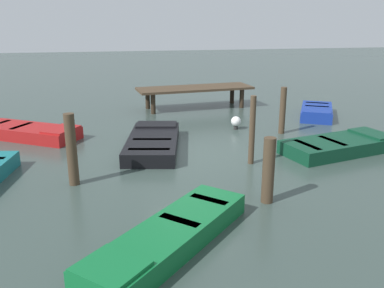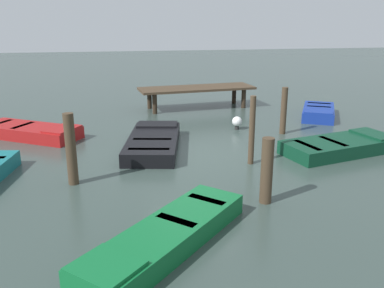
{
  "view_description": "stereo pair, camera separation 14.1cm",
  "coord_description": "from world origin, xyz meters",
  "px_view_note": "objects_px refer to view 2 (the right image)",
  "views": [
    {
      "loc": [
        -2.27,
        -11.47,
        3.93
      ],
      "look_at": [
        0.0,
        0.0,
        0.35
      ],
      "focal_mm": 38.87,
      "sensor_mm": 36.0,
      "label": 1
    },
    {
      "loc": [
        -2.14,
        -11.5,
        3.93
      ],
      "look_at": [
        0.0,
        0.0,
        0.35
      ],
      "focal_mm": 38.87,
      "sensor_mm": 36.0,
      "label": 2
    }
  ],
  "objects_px": {
    "rowboat_blue": "(318,112)",
    "rowboat_black": "(153,142)",
    "rowboat_red": "(30,131)",
    "mooring_piling_near_right": "(252,131)",
    "mooring_piling_center": "(284,111)",
    "rowboat_dark_green": "(340,146)",
    "rowboat_green": "(166,236)",
    "mooring_piling_far_left": "(267,171)",
    "mooring_piling_mid_left": "(71,149)",
    "dock_segment": "(197,90)",
    "marker_buoy": "(237,122)"
  },
  "relations": [
    {
      "from": "rowboat_black",
      "to": "mooring_piling_near_right",
      "type": "relative_size",
      "value": 1.99
    },
    {
      "from": "rowboat_dark_green",
      "to": "mooring_piling_near_right",
      "type": "bearing_deg",
      "value": 174.87
    },
    {
      "from": "rowboat_black",
      "to": "dock_segment",
      "type": "bearing_deg",
      "value": -12.66
    },
    {
      "from": "rowboat_dark_green",
      "to": "rowboat_green",
      "type": "xyz_separation_m",
      "value": [
        -5.84,
        -4.43,
        -0.0
      ]
    },
    {
      "from": "rowboat_red",
      "to": "mooring_piling_center",
      "type": "distance_m",
      "value": 8.73
    },
    {
      "from": "rowboat_black",
      "to": "rowboat_red",
      "type": "bearing_deg",
      "value": 74.22
    },
    {
      "from": "rowboat_black",
      "to": "rowboat_green",
      "type": "xyz_separation_m",
      "value": [
        -0.34,
        -5.85,
        -0.0
      ]
    },
    {
      "from": "rowboat_blue",
      "to": "mooring_piling_near_right",
      "type": "height_order",
      "value": "mooring_piling_near_right"
    },
    {
      "from": "rowboat_black",
      "to": "marker_buoy",
      "type": "bearing_deg",
      "value": -50.27
    },
    {
      "from": "rowboat_blue",
      "to": "mooring_piling_center",
      "type": "height_order",
      "value": "mooring_piling_center"
    },
    {
      "from": "rowboat_red",
      "to": "mooring_piling_mid_left",
      "type": "relative_size",
      "value": 2.07
    },
    {
      "from": "dock_segment",
      "to": "mooring_piling_near_right",
      "type": "bearing_deg",
      "value": -96.15
    },
    {
      "from": "rowboat_red",
      "to": "mooring_piling_near_right",
      "type": "relative_size",
      "value": 1.92
    },
    {
      "from": "dock_segment",
      "to": "rowboat_blue",
      "type": "distance_m",
      "value": 5.3
    },
    {
      "from": "mooring_piling_mid_left",
      "to": "marker_buoy",
      "type": "distance_m",
      "value": 6.91
    },
    {
      "from": "dock_segment",
      "to": "rowboat_red",
      "type": "height_order",
      "value": "dock_segment"
    },
    {
      "from": "mooring_piling_far_left",
      "to": "mooring_piling_mid_left",
      "type": "distance_m",
      "value": 4.66
    },
    {
      "from": "rowboat_blue",
      "to": "rowboat_red",
      "type": "bearing_deg",
      "value": -57.12
    },
    {
      "from": "rowboat_red",
      "to": "rowboat_black",
      "type": "height_order",
      "value": "same"
    },
    {
      "from": "rowboat_dark_green",
      "to": "marker_buoy",
      "type": "height_order",
      "value": "marker_buoy"
    },
    {
      "from": "rowboat_blue",
      "to": "mooring_piling_mid_left",
      "type": "distance_m",
      "value": 10.79
    },
    {
      "from": "rowboat_blue",
      "to": "rowboat_black",
      "type": "height_order",
      "value": "same"
    },
    {
      "from": "rowboat_dark_green",
      "to": "rowboat_green",
      "type": "distance_m",
      "value": 7.33
    },
    {
      "from": "rowboat_dark_green",
      "to": "mooring_piling_far_left",
      "type": "relative_size",
      "value": 2.52
    },
    {
      "from": "rowboat_dark_green",
      "to": "mooring_piling_far_left",
      "type": "distance_m",
      "value": 4.57
    },
    {
      "from": "mooring_piling_far_left",
      "to": "rowboat_red",
      "type": "bearing_deg",
      "value": 133.43
    },
    {
      "from": "rowboat_blue",
      "to": "mooring_piling_near_right",
      "type": "distance_m",
      "value": 6.69
    },
    {
      "from": "mooring_piling_center",
      "to": "rowboat_red",
      "type": "bearing_deg",
      "value": 172.68
    },
    {
      "from": "rowboat_blue",
      "to": "mooring_piling_center",
      "type": "xyz_separation_m",
      "value": [
        -2.41,
        -2.09,
        0.6
      ]
    },
    {
      "from": "rowboat_red",
      "to": "mooring_piling_center",
      "type": "height_order",
      "value": "mooring_piling_center"
    },
    {
      "from": "mooring_piling_near_right",
      "to": "mooring_piling_mid_left",
      "type": "xyz_separation_m",
      "value": [
        -4.75,
        -0.61,
        -0.07
      ]
    },
    {
      "from": "rowboat_blue",
      "to": "marker_buoy",
      "type": "relative_size",
      "value": 6.11
    },
    {
      "from": "dock_segment",
      "to": "mooring_piling_far_left",
      "type": "relative_size",
      "value": 3.53
    },
    {
      "from": "rowboat_red",
      "to": "rowboat_dark_green",
      "type": "bearing_deg",
      "value": 11.84
    },
    {
      "from": "rowboat_green",
      "to": "mooring_piling_center",
      "type": "xyz_separation_m",
      "value": [
        4.97,
        6.77,
        0.6
      ]
    },
    {
      "from": "mooring_piling_near_right",
      "to": "mooring_piling_mid_left",
      "type": "relative_size",
      "value": 1.08
    },
    {
      "from": "rowboat_green",
      "to": "mooring_piling_mid_left",
      "type": "distance_m",
      "value": 3.9
    },
    {
      "from": "rowboat_red",
      "to": "mooring_piling_far_left",
      "type": "xyz_separation_m",
      "value": [
        6.06,
        -6.4,
        0.53
      ]
    },
    {
      "from": "rowboat_blue",
      "to": "marker_buoy",
      "type": "distance_m",
      "value": 4.03
    },
    {
      "from": "rowboat_black",
      "to": "mooring_piling_far_left",
      "type": "relative_size",
      "value": 2.57
    },
    {
      "from": "mooring_piling_mid_left",
      "to": "dock_segment",
      "type": "bearing_deg",
      "value": 60.05
    },
    {
      "from": "dock_segment",
      "to": "rowboat_dark_green",
      "type": "bearing_deg",
      "value": -73.47
    },
    {
      "from": "rowboat_black",
      "to": "rowboat_dark_green",
      "type": "bearing_deg",
      "value": -93.44
    },
    {
      "from": "marker_buoy",
      "to": "dock_segment",
      "type": "bearing_deg",
      "value": 100.57
    },
    {
      "from": "rowboat_black",
      "to": "mooring_piling_mid_left",
      "type": "distance_m",
      "value": 3.4
    },
    {
      "from": "rowboat_blue",
      "to": "rowboat_black",
      "type": "xyz_separation_m",
      "value": [
        -7.04,
        -3.01,
        -0.0
      ]
    },
    {
      "from": "rowboat_black",
      "to": "mooring_piling_center",
      "type": "distance_m",
      "value": 4.76
    },
    {
      "from": "rowboat_black",
      "to": "rowboat_blue",
      "type": "bearing_deg",
      "value": -55.76
    },
    {
      "from": "rowboat_red",
      "to": "rowboat_green",
      "type": "bearing_deg",
      "value": -33.24
    },
    {
      "from": "rowboat_blue",
      "to": "rowboat_green",
      "type": "height_order",
      "value": "same"
    }
  ]
}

